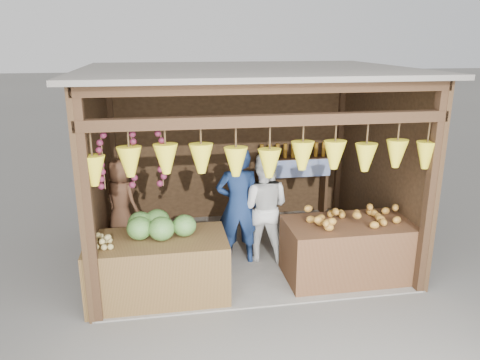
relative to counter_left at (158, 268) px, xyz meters
name	(u,v)px	position (x,y,z in m)	size (l,w,h in m)	color
ground	(246,252)	(1.26, 1.03, -0.38)	(80.00, 80.00, 0.00)	#514F49
stall_structure	(244,142)	(1.23, 0.99, 1.29)	(4.30, 3.30, 2.66)	slate
back_shelf	(293,169)	(2.31, 2.31, 0.49)	(1.25, 0.32, 1.32)	#382314
counter_left	(158,268)	(0.00, 0.00, 0.00)	(1.65, 0.85, 0.76)	#4B3419
counter_right	(350,250)	(2.47, 0.08, 0.01)	(1.69, 0.85, 0.77)	#452917
stool	(125,248)	(-0.48, 1.17, -0.23)	(0.31, 0.31, 0.29)	black
man_standing	(238,206)	(1.10, 0.76, 0.46)	(0.61, 0.40, 1.67)	#14264D
woman_standing	(263,207)	(1.46, 0.80, 0.40)	(0.76, 0.59, 1.56)	silver
vendor_seated	(121,200)	(-0.48, 1.17, 0.49)	(0.57, 0.37, 1.16)	brown
melon_pile	(156,224)	(0.00, 0.08, 0.54)	(1.00, 0.50, 0.32)	#1B4C14
tanfruit_pile	(101,239)	(-0.62, -0.06, 0.44)	(0.34, 0.40, 0.13)	olive
mango_pile	(355,214)	(2.51, 0.09, 0.50)	(1.40, 0.64, 0.22)	#BE4219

